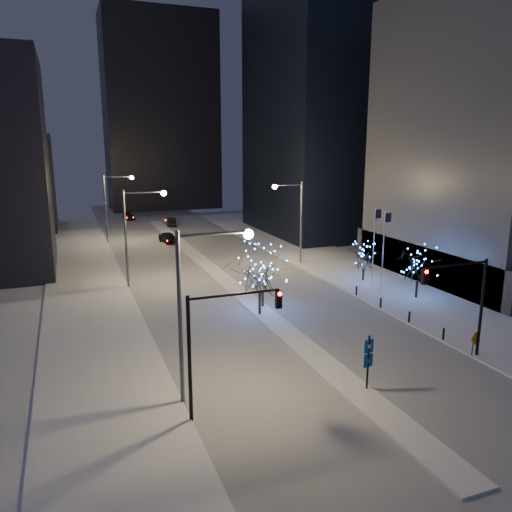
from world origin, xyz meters
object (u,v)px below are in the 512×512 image
holiday_tree_plaza_near (418,265)px  construction_sign (475,341)px  traffic_signal_east (465,293)px  holiday_tree_median_far (263,278)px  wayfinding_sign (368,357)px  street_lamp_east (294,212)px  car_far (129,216)px  car_mid (171,221)px  car_near (168,238)px  street_lamp_w_mid (136,225)px  holiday_tree_median_near (260,271)px  holiday_tree_plaza_far (364,257)px  traffic_signal_west (218,334)px  street_lamp_w_near (198,292)px  street_lamp_w_far (112,199)px

holiday_tree_plaza_near → construction_sign: 13.44m
traffic_signal_east → holiday_tree_median_far: size_ratio=1.79×
construction_sign → wayfinding_sign: bearing=174.3°
street_lamp_east → car_far: bearing=107.6°
wayfinding_sign → construction_sign: wayfinding_sign is taller
car_mid → holiday_tree_plaza_near: size_ratio=0.90×
holiday_tree_plaza_near → wayfinding_sign: bearing=-136.4°
holiday_tree_plaza_near → wayfinding_sign: holiday_tree_plaza_near is taller
car_far → holiday_tree_plaza_near: 64.34m
street_lamp_east → car_near: street_lamp_east is taller
street_lamp_w_mid → holiday_tree_plaza_near: (24.11, -13.60, -3.20)m
street_lamp_w_mid → holiday_tree_median_near: street_lamp_w_mid is taller
car_near → car_far: car_near is taller
traffic_signal_east → holiday_tree_plaza_far: 20.07m
traffic_signal_west → holiday_tree_median_far: size_ratio=1.79×
traffic_signal_east → holiday_tree_plaza_far: size_ratio=1.74×
traffic_signal_west → wayfinding_sign: bearing=-2.7°
car_far → construction_sign: construction_sign is taller
street_lamp_w_mid → holiday_tree_median_near: bearing=-56.4°
construction_sign → street_lamp_w_mid: bearing=112.1°
traffic_signal_west → car_near: bearing=81.9°
traffic_signal_west → wayfinding_sign: (9.07, -0.44, -2.62)m
holiday_tree_plaza_far → holiday_tree_median_near: bearing=-157.0°
street_lamp_w_mid → traffic_signal_east: street_lamp_w_mid is taller
street_lamp_w_mid → street_lamp_east: bearing=9.0°
street_lamp_east → traffic_signal_east: size_ratio=1.43×
traffic_signal_west → traffic_signal_east: bearing=3.3°
holiday_tree_median_near → street_lamp_east: bearing=56.0°
holiday_tree_median_far → street_lamp_w_mid: bearing=131.0°
car_near → car_far: bearing=86.0°
car_near → car_far: size_ratio=1.04×
street_lamp_w_mid → holiday_tree_plaza_far: (22.70, -6.64, -3.82)m
traffic_signal_west → construction_sign: (18.74, 1.05, -3.56)m
traffic_signal_east → holiday_tree_plaza_far: (4.82, 19.37, -2.08)m
wayfinding_sign → traffic_signal_west: bearing=171.6°
street_lamp_w_mid → construction_sign: street_lamp_w_mid is taller
street_lamp_w_near → street_lamp_w_mid: size_ratio=1.00×
street_lamp_w_mid → holiday_tree_plaza_near: street_lamp_w_mid is taller
street_lamp_east → construction_sign: 29.43m
traffic_signal_east → construction_sign: (1.36, 0.05, -3.56)m
wayfinding_sign → holiday_tree_plaza_near: bearing=37.9°
traffic_signal_west → holiday_tree_plaza_far: bearing=42.5°
street_lamp_w_near → holiday_tree_plaza_far: bearing=39.0°
street_lamp_east → traffic_signal_west: street_lamp_east is taller
holiday_tree_plaza_far → street_lamp_w_far: bearing=125.7°
street_lamp_w_mid → car_near: 23.92m
street_lamp_w_mid → street_lamp_w_far: 25.00m
holiday_tree_plaza_near → construction_sign: size_ratio=2.83×
traffic_signal_west → car_mid: 65.84m
traffic_signal_east → street_lamp_east: bearing=87.7°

